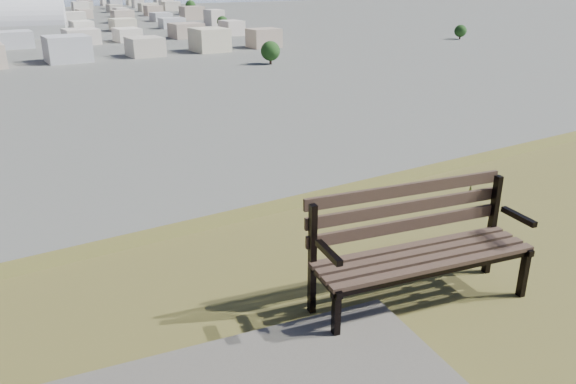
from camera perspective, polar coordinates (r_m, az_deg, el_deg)
park_bench at (r=4.52m, az=13.01°, el=-4.80°), size 1.83×0.86×0.92m
arena at (r=295.14m, az=-26.94°, el=14.80°), size 57.45×34.52×22.65m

